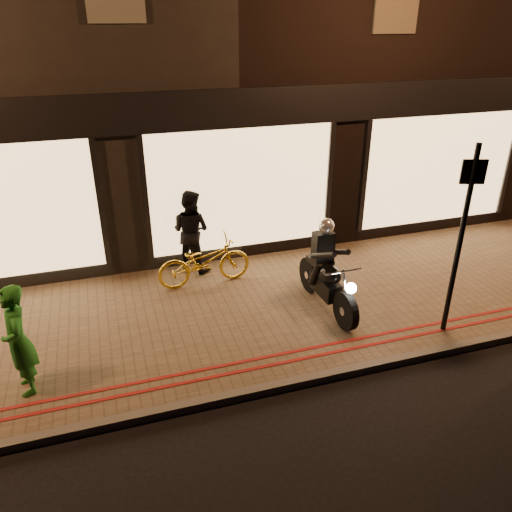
{
  "coord_description": "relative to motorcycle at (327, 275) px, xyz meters",
  "views": [
    {
      "loc": [
        -2.56,
        -4.99,
        4.68
      ],
      "look_at": [
        -0.32,
        2.03,
        1.1
      ],
      "focal_mm": 35.0,
      "sensor_mm": 36.0,
      "label": 1
    }
  ],
  "objects": [
    {
      "name": "person_dark",
      "position": [
        -1.89,
        2.11,
        0.2
      ],
      "size": [
        1.0,
        0.98,
        1.62
      ],
      "primitive_type": "imported",
      "rotation": [
        0.0,
        0.0,
        2.41
      ],
      "color": "black",
      "rests_on": "sidewalk"
    },
    {
      "name": "kerb_stone",
      "position": [
        -0.82,
        -1.64,
        -0.67
      ],
      "size": [
        50.0,
        0.14,
        0.12
      ],
      "primitive_type": "cube",
      "color": "#59544C",
      "rests_on": "ground"
    },
    {
      "name": "ground",
      "position": [
        -0.82,
        -1.69,
        -0.73
      ],
      "size": [
        90.0,
        90.0,
        0.0
      ],
      "primitive_type": "plane",
      "color": "black",
      "rests_on": "ground"
    },
    {
      "name": "building_row",
      "position": [
        -0.82,
        7.3,
        3.51
      ],
      "size": [
        48.0,
        10.11,
        8.5
      ],
      "color": "black",
      "rests_on": "ground"
    },
    {
      "name": "person_green",
      "position": [
        -4.68,
        -0.71,
        0.17
      ],
      "size": [
        0.49,
        0.64,
        1.56
      ],
      "primitive_type": "imported",
      "rotation": [
        0.0,
        0.0,
        -1.36
      ],
      "color": "#1F6F1D",
      "rests_on": "sidewalk"
    },
    {
      "name": "sidewalk",
      "position": [
        -0.82,
        0.31,
        -0.67
      ],
      "size": [
        50.0,
        4.0,
        0.12
      ],
      "primitive_type": "cube",
      "color": "brown",
      "rests_on": "ground"
    },
    {
      "name": "sign_post",
      "position": [
        1.53,
        -1.2,
        1.06
      ],
      "size": [
        0.34,
        0.14,
        3.0
      ],
      "rotation": [
        0.0,
        0.0,
        -0.31
      ],
      "color": "black",
      "rests_on": "sidewalk"
    },
    {
      "name": "bicycle_gold",
      "position": [
        -1.79,
        1.45,
        -0.16
      ],
      "size": [
        1.76,
        0.69,
        0.91
      ],
      "primitive_type": "imported",
      "rotation": [
        0.0,
        0.0,
        1.62
      ],
      "color": "gold",
      "rests_on": "sidewalk"
    },
    {
      "name": "red_kerb_lines",
      "position": [
        -0.82,
        -1.14,
        -0.61
      ],
      "size": [
        50.0,
        0.26,
        0.01
      ],
      "color": "maroon",
      "rests_on": "sidewalk"
    },
    {
      "name": "motorcycle",
      "position": [
        0.0,
        0.0,
        0.0
      ],
      "size": [
        0.6,
        1.94,
        1.59
      ],
      "rotation": [
        0.0,
        0.0,
        0.05
      ],
      "color": "black",
      "rests_on": "sidewalk"
    }
  ]
}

